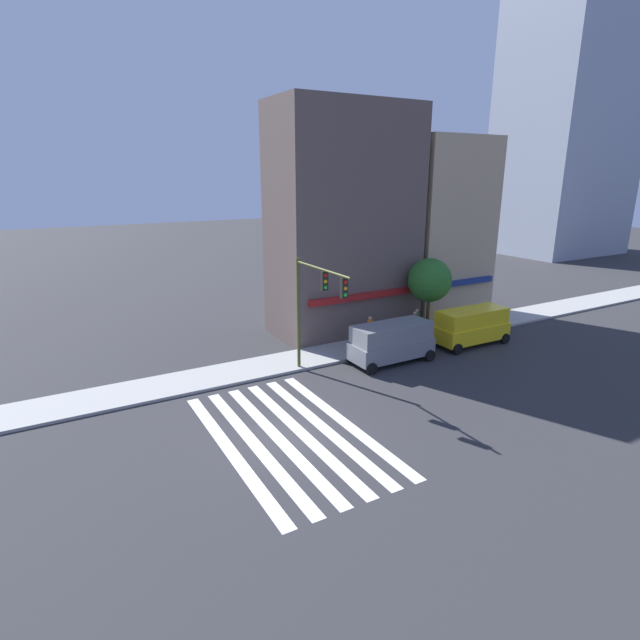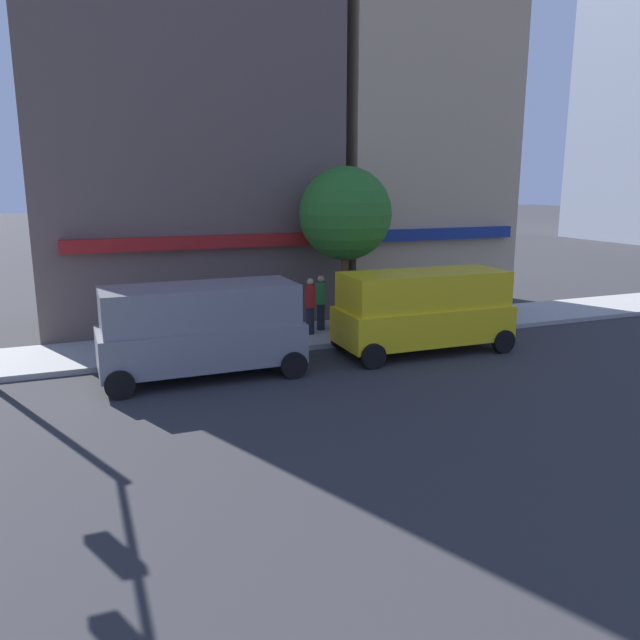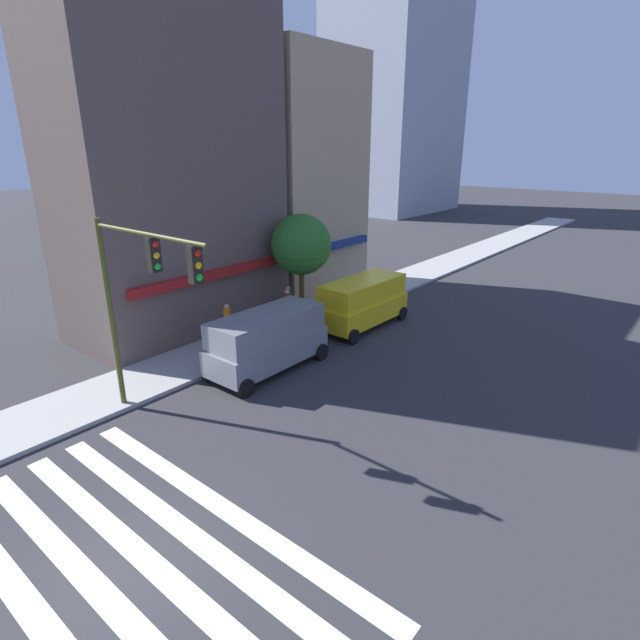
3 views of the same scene
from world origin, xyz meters
The scene contains 12 objects.
ground_plane centered at (0.00, 0.00, 0.00)m, with size 200.00×200.00×0.00m, color #2D2D30.
sidewalk_left centered at (0.00, 7.50, 0.07)m, with size 120.00×3.00×0.15m.
crosswalk_stripes centered at (0.00, 0.00, 0.00)m, with size 5.78×10.80×0.01m.
storefront_row centered at (13.20, 11.50, 7.18)m, with size 16.94×5.30×15.04m.
tower_distant centered at (55.22, 28.08, 28.44)m, with size 16.12×12.16×56.89m.
traffic_signal centered at (3.78, 4.51, 4.60)m, with size 0.32×5.23×6.33m.
van_grey centered at (8.96, 4.70, 1.29)m, with size 5.01×2.22×2.34m.
van_yellow centered at (15.37, 4.70, 1.29)m, with size 5.02×2.22×2.34m.
pedestrian_green_top centered at (13.41, 7.74, 1.07)m, with size 0.32×0.32×1.77m.
pedestrian_orange_vest centered at (9.60, 7.79, 1.07)m, with size 0.32×0.32×1.77m.
pedestrian_red_jacket centered at (12.88, 7.32, 1.07)m, with size 0.32×0.32×1.77m.
street_tree centered at (14.13, 7.50, 3.85)m, with size 2.91×2.91×5.17m.
Camera 1 is at (-8.20, -17.08, 10.62)m, focal length 28.00 mm.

